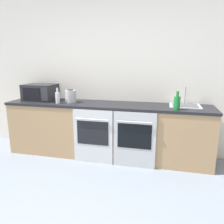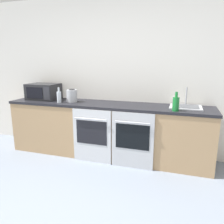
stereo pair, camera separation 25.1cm
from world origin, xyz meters
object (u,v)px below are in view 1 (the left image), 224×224
sink (185,105)px  bottle_green (177,103)px  microwave (40,92)px  oven_right (134,140)px  oven_left (93,136)px  bottle_clear (58,97)px  kettle (71,96)px

sink → bottle_green: bearing=-115.0°
microwave → oven_right: bearing=-11.9°
oven_left → bottle_clear: (-0.64, 0.17, 0.55)m
sink → bottle_clear: bearing=-173.5°
bottle_clear → kettle: 0.21m
oven_left → sink: (1.34, 0.40, 0.47)m
bottle_green → bottle_clear: size_ratio=1.05×
oven_left → bottle_clear: bearing=165.1°
bottle_green → bottle_clear: 1.84m
oven_left → microwave: bearing=161.3°
oven_right → microwave: size_ratio=1.59×
bottle_green → oven_right: bearing=-169.6°
oven_left → microwave: microwave is taller
oven_left → oven_right: same height
microwave → bottle_clear: size_ratio=2.12×
oven_left → bottle_clear: bottle_clear is taller
sink → oven_left: bearing=-163.5°
bottle_clear → oven_left: bearing=-14.9°
bottle_green → kettle: bearing=173.7°
microwave → bottle_green: microwave is taller
kettle → bottle_clear: bearing=-145.1°
microwave → bottle_green: 2.28m
oven_right → bottle_green: bearing=10.4°
oven_left → bottle_green: bottle_green is taller
oven_left → oven_right: (0.63, 0.00, 0.00)m
oven_left → bottle_green: 1.33m
oven_right → sink: (0.70, 0.40, 0.47)m
bottle_green → kettle: size_ratio=1.23×
kettle → oven_left: bearing=-31.7°
oven_right → bottle_green: size_ratio=3.21×
bottle_green → bottle_clear: bottle_green is taller
bottle_clear → kettle: bottle_clear is taller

